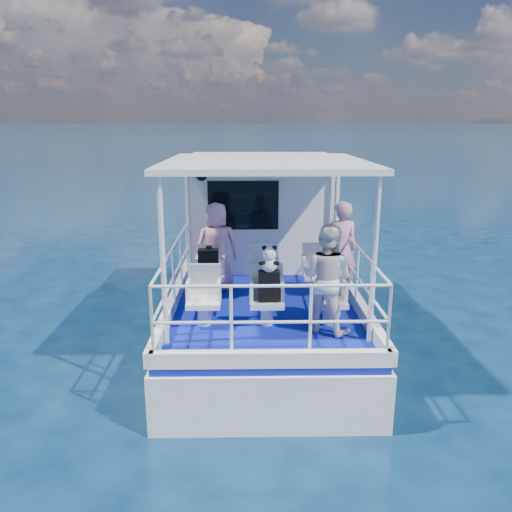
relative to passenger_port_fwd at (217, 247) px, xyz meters
The scene contains 20 objects.
ground 1.91m from the passenger_port_fwd, 31.99° to the right, with size 2000.00×2000.00×0.00m, color #071D38.
hull 1.91m from the passenger_port_fwd, 31.80° to the left, with size 3.00×7.00×1.60m, color white.
deck 1.25m from the passenger_port_fwd, 31.80° to the left, with size 2.90×6.90×0.10m, color #0B169B.
cabin 2.00m from the passenger_port_fwd, 65.92° to the left, with size 2.85×2.00×2.20m, color white.
canopy 1.82m from the passenger_port_fwd, 41.14° to the right, with size 3.00×3.20×0.08m, color white.
canopy_posts 1.15m from the passenger_port_fwd, 43.10° to the right, with size 2.77×2.97×2.20m.
railings 1.37m from the passenger_port_fwd, 53.27° to the right, with size 2.84×3.59×1.00m, color white, non-canonical shape.
seat_port_fwd 0.65m from the passenger_port_fwd, 107.72° to the right, with size 0.48×0.46×0.38m, color white.
seat_center_fwd 1.03m from the passenger_port_fwd, 20.59° to the right, with size 0.48×0.46×0.38m, color white.
seat_stbd_fwd 1.82m from the passenger_port_fwd, 10.05° to the right, with size 0.48×0.46×0.38m, color white.
seat_port_aft 1.70m from the passenger_port_fwd, 93.45° to the right, with size 0.48×0.46×0.38m, color white.
seat_center_aft 1.88m from the passenger_port_fwd, 63.36° to the right, with size 0.48×0.46×0.38m, color white.
seat_stbd_aft 2.41m from the passenger_port_fwd, 43.24° to the right, with size 0.48×0.46×0.38m, color white.
passenger_port_fwd is the anchor object (origin of this frame).
passenger_stbd_fwd 2.09m from the passenger_port_fwd, 10.99° to the right, with size 0.59×0.39×1.61m, color pink.
passenger_stbd_aft 2.44m from the passenger_port_fwd, 48.52° to the right, with size 0.74×0.58×1.52m, color white.
backpack_port 0.42m from the passenger_port_fwd, 108.17° to the right, with size 0.33×0.18×0.43m, color black.
backpack_center 1.86m from the passenger_port_fwd, 63.38° to the right, with size 0.29×0.17×0.44m, color black.
compact_camera 0.37m from the passenger_port_fwd, 106.44° to the right, with size 0.10×0.06×0.06m, color black.
panda 1.89m from the passenger_port_fwd, 63.72° to the right, with size 0.24×0.20×0.37m, color white, non-canonical shape.
Camera 1 is at (-0.27, -7.82, 3.73)m, focal length 35.00 mm.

